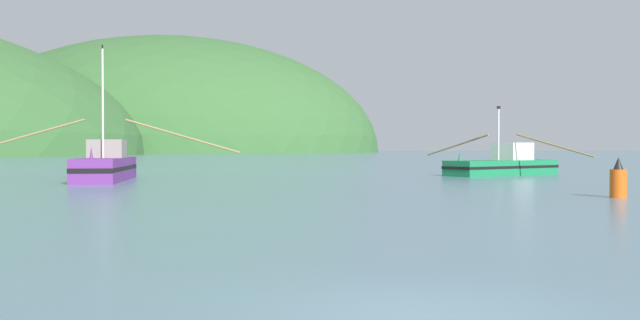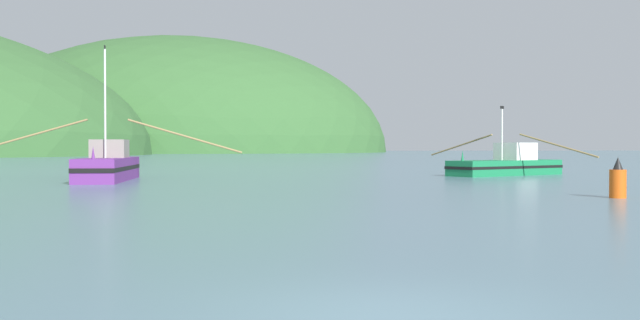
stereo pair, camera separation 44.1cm
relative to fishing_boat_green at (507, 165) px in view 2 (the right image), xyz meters
The scene contains 6 objects.
ground_plane 45.47m from the fishing_boat_green, 114.45° to the right, with size 600.00×600.00×0.00m, color slate.
hill_far_center 226.30m from the fishing_boat_green, 111.00° to the left, with size 132.64×106.11×48.66m, color #516B38.
hill_far_left 202.25m from the fishing_boat_green, 98.84° to the left, with size 138.97×111.18×75.82m, color #386633.
fishing_boat_green is the anchor object (origin of this frame).
fishing_boat_purple 27.33m from the fishing_boat_green, behind, with size 16.04×9.95×8.00m.
channel_buoy 23.15m from the fishing_boat_green, 102.04° to the right, with size 0.65×0.65×1.64m.
Camera 2 is at (-2.18, -8.74, 2.09)m, focal length 41.62 mm.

